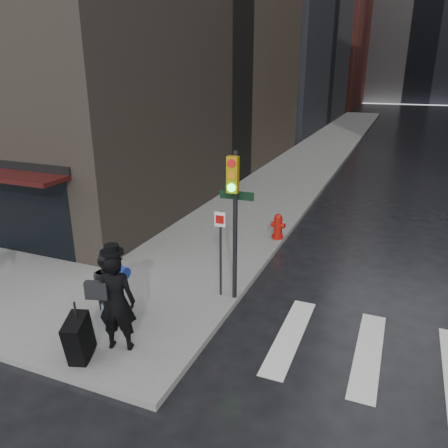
# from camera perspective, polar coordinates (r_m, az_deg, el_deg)

# --- Properties ---
(ground) EXTENTS (140.00, 140.00, 0.00)m
(ground) POSITION_cam_1_polar(r_m,az_deg,el_deg) (10.17, -12.88, -12.73)
(ground) COLOR black
(ground) RESTS_ON ground
(sidewalk_left) EXTENTS (4.00, 50.00, 0.15)m
(sidewalk_left) POSITION_cam_1_polar(r_m,az_deg,el_deg) (34.69, 13.66, 10.31)
(sidewalk_left) COLOR slate
(sidewalk_left) RESTS_ON ground
(bldg_left_far) EXTENTS (22.00, 20.00, 26.00)m
(bldg_left_far) POSITION_cam_1_polar(r_m,az_deg,el_deg) (71.67, 8.32, 25.55)
(bldg_left_far) COLOR brown
(bldg_left_far) RESTS_ON ground
(man_overcoat) EXTENTS (1.14, 1.40, 2.23)m
(man_overcoat) POSITION_cam_1_polar(r_m,az_deg,el_deg) (8.70, -14.84, -10.51)
(man_overcoat) COLOR black
(man_overcoat) RESTS_ON ground
(man_jeans) EXTENTS (1.12, 0.94, 1.62)m
(man_jeans) POSITION_cam_1_polar(r_m,az_deg,el_deg) (9.75, -14.82, -7.90)
(man_jeans) COLOR black
(man_jeans) RESTS_ON ground
(traffic_light) EXTENTS (0.89, 0.42, 3.55)m
(traffic_light) POSITION_cam_1_polar(r_m,az_deg,el_deg) (9.74, 1.16, 2.19)
(traffic_light) COLOR black
(traffic_light) RESTS_ON ground
(fire_hydrant) EXTENTS (0.47, 0.37, 0.84)m
(fire_hydrant) POSITION_cam_1_polar(r_m,az_deg,el_deg) (14.20, 7.05, -0.45)
(fire_hydrant) COLOR #A21109
(fire_hydrant) RESTS_ON ground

